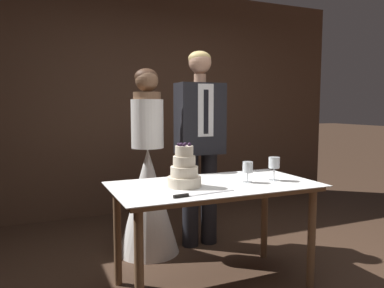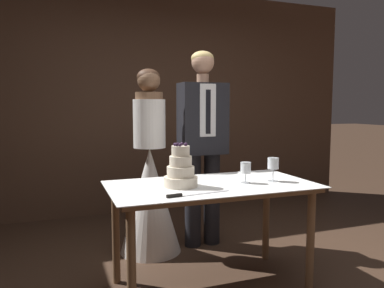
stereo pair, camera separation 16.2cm
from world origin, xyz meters
The scene contains 8 objects.
wall_back centered at (0.00, 2.48, 1.35)m, with size 5.47×0.12×2.71m, color #513828.
cake_table centered at (-0.10, 0.31, 0.67)m, with size 1.44×0.77×0.75m.
tiered_cake centered at (-0.33, 0.31, 0.86)m, with size 0.23×0.23×0.30m.
cake_knife centered at (-0.38, 0.04, 0.76)m, with size 0.44×0.07×0.02m.
wine_glass_near centered at (0.14, 0.26, 0.86)m, with size 0.07×0.07×0.15m.
wine_glass_middle centered at (0.36, 0.25, 0.88)m, with size 0.08×0.08×0.17m.
bride centered at (-0.35, 1.11, 0.59)m, with size 0.54×0.54×1.62m.
groom centered at (0.15, 1.10, 1.01)m, with size 0.43×0.25×1.80m.
Camera 2 is at (-1.13, -2.08, 1.30)m, focal length 35.00 mm.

